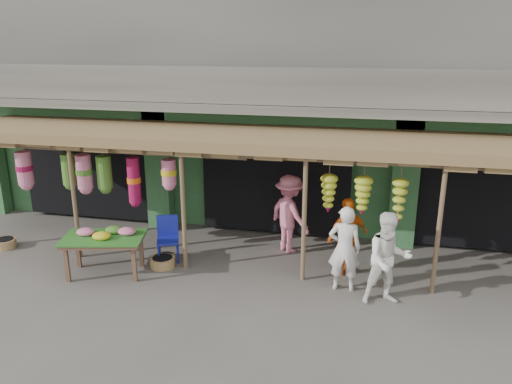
% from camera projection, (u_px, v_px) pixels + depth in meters
% --- Properties ---
extents(ground, '(80.00, 80.00, 0.00)m').
position_uv_depth(ground, '(256.00, 270.00, 10.51)').
color(ground, '#514C47').
rests_on(ground, ground).
extents(building, '(16.40, 6.80, 7.00)m').
position_uv_depth(building, '(294.00, 87.00, 14.06)').
color(building, gray).
rests_on(building, ground).
extents(awning, '(14.00, 2.70, 2.79)m').
position_uv_depth(awning, '(256.00, 142.00, 10.54)').
color(awning, brown).
rests_on(awning, ground).
extents(flower_table, '(1.79, 1.29, 0.97)m').
position_uv_depth(flower_table, '(105.00, 238.00, 10.15)').
color(flower_table, brown).
rests_on(flower_table, ground).
extents(blue_chair, '(0.60, 0.61, 0.97)m').
position_uv_depth(blue_chair, '(168.00, 236.00, 10.93)').
color(blue_chair, '#171E97').
rests_on(blue_chair, ground).
extents(basket_left, '(0.64, 0.64, 0.20)m').
position_uv_depth(basket_left, '(5.00, 243.00, 11.63)').
color(basket_left, olive).
rests_on(basket_left, ground).
extents(basket_mid, '(0.62, 0.62, 0.20)m').
position_uv_depth(basket_mid, '(163.00, 262.00, 10.66)').
color(basket_mid, brown).
rests_on(basket_mid, ground).
extents(basket_right, '(0.48, 0.48, 0.19)m').
position_uv_depth(basket_right, '(166.00, 259.00, 10.81)').
color(basket_right, olive).
rests_on(basket_right, ground).
extents(person_front, '(0.63, 0.43, 1.70)m').
position_uv_depth(person_front, '(345.00, 249.00, 9.49)').
color(person_front, white).
rests_on(person_front, ground).
extents(person_right, '(1.01, 0.88, 1.75)m').
position_uv_depth(person_right, '(388.00, 259.00, 8.97)').
color(person_right, white).
rests_on(person_right, ground).
extents(person_vendor, '(1.00, 0.92, 1.64)m').
position_uv_depth(person_vendor, '(348.00, 236.00, 10.15)').
color(person_vendor, orange).
rests_on(person_vendor, ground).
extents(person_shopper, '(1.31, 1.26, 1.79)m').
position_uv_depth(person_shopper, '(290.00, 214.00, 11.24)').
color(person_shopper, pink).
rests_on(person_shopper, ground).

